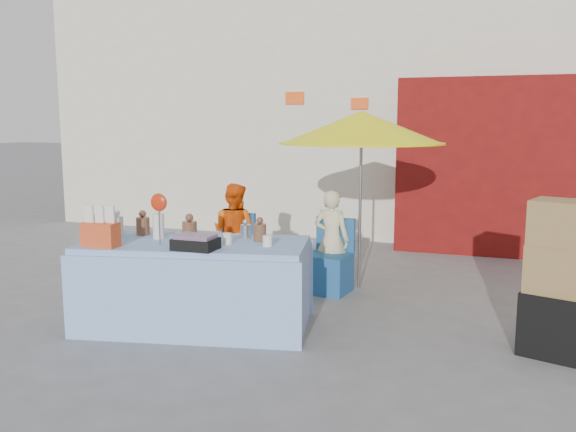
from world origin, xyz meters
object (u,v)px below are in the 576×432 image
at_px(market_table, 194,283).
at_px(vendor_orange, 234,232).
at_px(umbrella, 362,128).
at_px(vendor_beige, 332,240).
at_px(box_stack, 563,285).
at_px(chair_right, 328,270).
at_px(chair_left, 230,262).

relative_size(market_table, vendor_orange, 1.92).
relative_size(vendor_orange, umbrella, 0.58).
xyz_separation_m(vendor_orange, vendor_beige, (1.25, 0.00, -0.02)).
distance_m(market_table, box_stack, 3.30).
height_order(chair_right, vendor_beige, vendor_beige).
bearing_deg(chair_left, market_table, -70.24).
distance_m(chair_left, umbrella, 2.27).
distance_m(market_table, chair_right, 1.84).
bearing_deg(chair_right, vendor_orange, -178.92).
bearing_deg(umbrella, market_table, -122.39).
relative_size(umbrella, box_stack, 1.57).
relative_size(chair_right, umbrella, 0.41).
height_order(chair_left, vendor_beige, vendor_beige).
bearing_deg(vendor_orange, market_table, 108.88).
relative_size(chair_left, vendor_orange, 0.70).
bearing_deg(chair_right, market_table, -112.07).
xyz_separation_m(chair_left, vendor_orange, (-0.00, 0.13, 0.35)).
bearing_deg(market_table, chair_right, 49.17).
height_order(vendor_orange, umbrella, umbrella).
height_order(vendor_beige, umbrella, umbrella).
bearing_deg(chair_right, box_stack, -20.03).
bearing_deg(box_stack, market_table, -173.51).
relative_size(vendor_orange, vendor_beige, 1.03).
height_order(market_table, chair_right, market_table).
relative_size(vendor_beige, umbrella, 0.57).
height_order(chair_right, box_stack, box_stack).
distance_m(market_table, vendor_beige, 1.95).
distance_m(chair_left, chair_right, 1.25).
bearing_deg(vendor_orange, box_stack, 166.69).
xyz_separation_m(chair_right, vendor_beige, (-0.00, 0.13, 0.34)).
bearing_deg(market_table, vendor_orange, 90.12).
relative_size(market_table, chair_left, 2.75).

